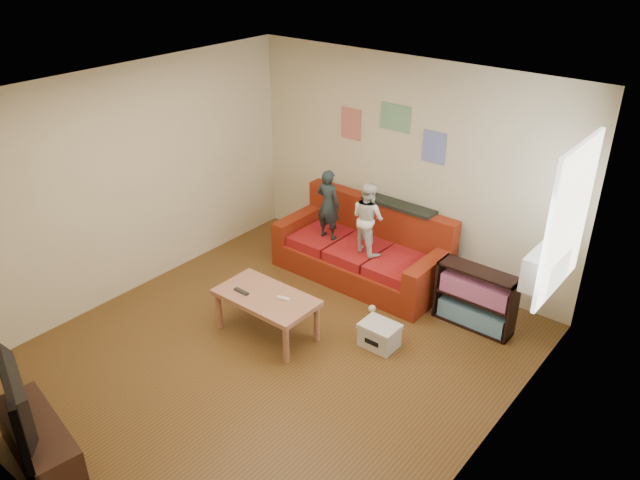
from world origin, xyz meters
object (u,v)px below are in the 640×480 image
Objects in this scene: sofa at (365,252)px; child_a at (328,204)px; bookshelf at (475,301)px; tv_stand at (40,443)px; television at (26,394)px; coffee_table at (266,301)px; child_b at (368,218)px; file_box at (379,335)px.

sofa is 0.76m from child_a.
sofa is at bearing 174.39° from bookshelf.
television is (0.00, 0.00, 0.53)m from tv_stand.
television is (-0.31, -4.24, 0.41)m from sofa.
coffee_table is 2.55m from television.
bookshelf is (1.68, 1.57, -0.11)m from coffee_table.
child_b is 1.64m from coffee_table.
child_a is 0.82× the size of television.
television is (-1.91, -4.08, 0.42)m from bookshelf.
child_b is 4.15m from tv_stand.
file_box is at bearing 86.14° from television.
coffee_table is at bearing -151.48° from file_box.
child_a reaches higher than sofa.
child_a reaches higher than bookshelf.
child_a is at bearing 102.38° from tv_stand.
sofa is 4.25m from tv_stand.
sofa is 4.27m from television.
coffee_table is at bearing 101.72° from child_a.
child_b is at bearing -179.35° from bookshelf.
file_box is at bearing 144.63° from child_a.
child_a is at bearing 146.49° from file_box.
child_b is at bearing 102.62° from television.
bookshelf is (2.06, 0.02, -0.59)m from child_a.
tv_stand is at bearing -95.24° from coffee_table.
file_box is at bearing 28.52° from coffee_table.
sofa is 1.94× the size of television.
bookshelf is at bearing -165.20° from child_b.
sofa is at bearing 87.41° from coffee_table.
television is at bearing -115.11° from bookshelf.
child_a is 1.01× the size of child_b.
sofa is 1.61m from bookshelf.
tv_stand is at bearing -115.11° from bookshelf.
tv_stand is (-0.31, -4.24, -0.11)m from sofa.
sofa is 1.96× the size of coffee_table.
tv_stand is at bearing -112.90° from file_box.
file_box is 0.36× the size of television.
sofa reaches higher than file_box.
television is (-0.46, -4.07, -0.17)m from child_b.
file_box is 3.37m from tv_stand.
file_box is at bearing -48.61° from sofa.
television reaches higher than bookshelf.
tv_stand is 0.53m from television.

